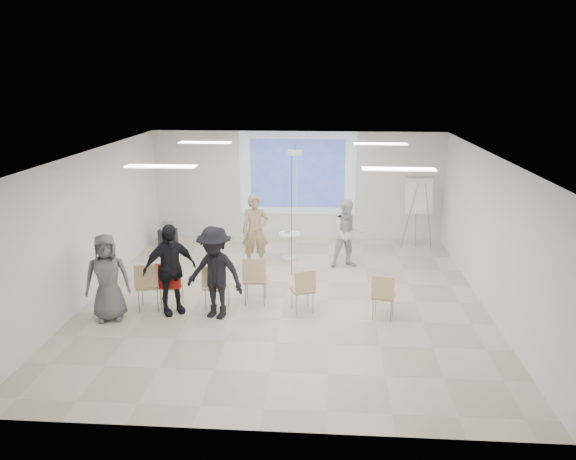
# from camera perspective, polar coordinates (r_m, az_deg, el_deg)

# --- Properties ---
(floor) EXTENTS (8.00, 9.00, 0.10)m
(floor) POSITION_cam_1_polar(r_m,az_deg,el_deg) (11.73, -0.28, -7.18)
(floor) COLOR beige
(floor) RESTS_ON ground
(ceiling) EXTENTS (8.00, 9.00, 0.10)m
(ceiling) POSITION_cam_1_polar(r_m,az_deg,el_deg) (10.91, -0.30, 8.01)
(ceiling) COLOR white
(ceiling) RESTS_ON wall_back
(wall_back) EXTENTS (8.00, 0.10, 3.00)m
(wall_back) POSITION_cam_1_polar(r_m,az_deg,el_deg) (15.65, 0.99, 4.55)
(wall_back) COLOR silver
(wall_back) RESTS_ON floor
(wall_left) EXTENTS (0.10, 9.00, 3.00)m
(wall_left) POSITION_cam_1_polar(r_m,az_deg,el_deg) (12.21, -19.61, 0.49)
(wall_left) COLOR silver
(wall_left) RESTS_ON floor
(wall_right) EXTENTS (0.10, 9.00, 3.00)m
(wall_right) POSITION_cam_1_polar(r_m,az_deg,el_deg) (11.65, 20.00, -0.25)
(wall_right) COLOR silver
(wall_right) RESTS_ON floor
(projection_halo) EXTENTS (3.20, 0.01, 2.30)m
(projection_halo) POSITION_cam_1_polar(r_m,az_deg,el_deg) (15.52, 0.98, 5.77)
(projection_halo) COLOR silver
(projection_halo) RESTS_ON wall_back
(projection_image) EXTENTS (2.60, 0.01, 1.90)m
(projection_image) POSITION_cam_1_polar(r_m,az_deg,el_deg) (15.51, 0.98, 5.76)
(projection_image) COLOR #3651B9
(projection_image) RESTS_ON wall_back
(pedestal_table) EXTENTS (0.60, 0.60, 0.68)m
(pedestal_table) POSITION_cam_1_polar(r_m,az_deg,el_deg) (14.05, 0.18, -1.44)
(pedestal_table) COLOR white
(pedestal_table) RESTS_ON floor
(player_left) EXTENTS (0.80, 0.61, 2.00)m
(player_left) POSITION_cam_1_polar(r_m,az_deg,el_deg) (13.33, -3.35, 0.37)
(player_left) COLOR tan
(player_left) RESTS_ON floor
(player_right) EXTENTS (1.02, 0.88, 1.83)m
(player_right) POSITION_cam_1_polar(r_m,az_deg,el_deg) (13.40, 6.10, 0.02)
(player_right) COLOR silver
(player_right) RESTS_ON floor
(controller_left) EXTENTS (0.06, 0.12, 0.04)m
(controller_left) POSITION_cam_1_polar(r_m,az_deg,el_deg) (13.47, -2.47, 1.93)
(controller_left) COLOR white
(controller_left) RESTS_ON player_left
(controller_right) EXTENTS (0.07, 0.14, 0.04)m
(controller_right) POSITION_cam_1_polar(r_m,az_deg,el_deg) (13.55, 5.34, 1.62)
(controller_right) COLOR white
(controller_right) RESTS_ON player_right
(chair_far_left) EXTENTS (0.51, 0.54, 0.97)m
(chair_far_left) POSITION_cam_1_polar(r_m,az_deg,el_deg) (11.27, -14.03, -5.23)
(chair_far_left) COLOR tan
(chair_far_left) RESTS_ON floor
(chair_left_mid) EXTENTS (0.43, 0.46, 0.89)m
(chair_left_mid) POSITION_cam_1_polar(r_m,az_deg,el_deg) (11.29, -11.89, -5.31)
(chair_left_mid) COLOR tan
(chair_left_mid) RESTS_ON floor
(chair_left_inner) EXTENTS (0.50, 0.53, 0.92)m
(chair_left_inner) POSITION_cam_1_polar(r_m,az_deg,el_deg) (11.04, -7.42, -5.47)
(chair_left_inner) COLOR tan
(chair_left_inner) RESTS_ON floor
(chair_center) EXTENTS (0.49, 0.52, 1.00)m
(chair_center) POSITION_cam_1_polar(r_m,az_deg,el_deg) (11.22, -3.38, -4.75)
(chair_center) COLOR tan
(chair_center) RESTS_ON floor
(chair_right_inner) EXTENTS (0.53, 0.55, 0.88)m
(chair_right_inner) POSITION_cam_1_polar(r_m,az_deg,el_deg) (10.86, 1.60, -5.84)
(chair_right_inner) COLOR tan
(chair_right_inner) RESTS_ON floor
(chair_right_far) EXTENTS (0.50, 0.53, 0.89)m
(chair_right_far) POSITION_cam_1_polar(r_m,az_deg,el_deg) (10.71, 9.66, -6.37)
(chair_right_far) COLOR tan
(chair_right_far) RESTS_ON floor
(red_jacket) EXTENTS (0.50, 0.13, 0.47)m
(red_jacket) POSITION_cam_1_polar(r_m,az_deg,el_deg) (11.10, -12.13, -4.63)
(red_jacket) COLOR maroon
(red_jacket) RESTS_ON chair_left_mid
(laptop) EXTENTS (0.37, 0.30, 0.03)m
(laptop) POSITION_cam_1_polar(r_m,az_deg,el_deg) (11.15, -7.24, -5.54)
(laptop) COLOR black
(laptop) RESTS_ON chair_left_inner
(audience_left) EXTENTS (1.38, 1.26, 2.04)m
(audience_left) POSITION_cam_1_polar(r_m,az_deg,el_deg) (10.92, -11.95, -3.28)
(audience_left) COLOR black
(audience_left) RESTS_ON floor
(audience_mid) EXTENTS (1.47, 1.08, 2.02)m
(audience_mid) POSITION_cam_1_polar(r_m,az_deg,el_deg) (10.58, -7.46, -3.73)
(audience_mid) COLOR black
(audience_mid) RESTS_ON floor
(audience_outer) EXTENTS (1.04, 0.84, 1.86)m
(audience_outer) POSITION_cam_1_polar(r_m,az_deg,el_deg) (10.97, -17.92, -4.12)
(audience_outer) COLOR #5D5E63
(audience_outer) RESTS_ON floor
(flipchart_easel) EXTENTS (0.84, 0.64, 1.94)m
(flipchart_easel) POSITION_cam_1_polar(r_m,az_deg,el_deg) (15.05, 13.16, 3.44)
(flipchart_easel) COLOR gray
(flipchart_easel) RESTS_ON floor
(av_cart) EXTENTS (0.46, 0.38, 0.66)m
(av_cart) POSITION_cam_1_polar(r_m,az_deg,el_deg) (15.43, -12.11, -0.52)
(av_cart) COLOR black
(av_cart) RESTS_ON floor
(ceiling_projector) EXTENTS (0.30, 0.25, 3.00)m
(ceiling_projector) POSITION_cam_1_polar(r_m,az_deg,el_deg) (12.43, 0.69, 7.25)
(ceiling_projector) COLOR white
(ceiling_projector) RESTS_ON ceiling
(fluor_panel_nw) EXTENTS (1.20, 0.30, 0.02)m
(fluor_panel_nw) POSITION_cam_1_polar(r_m,az_deg,el_deg) (13.18, -8.42, 8.79)
(fluor_panel_nw) COLOR white
(fluor_panel_nw) RESTS_ON ceiling
(fluor_panel_ne) EXTENTS (1.20, 0.30, 0.02)m
(fluor_panel_ne) POSITION_cam_1_polar(r_m,az_deg,el_deg) (12.93, 9.37, 8.63)
(fluor_panel_ne) COLOR white
(fluor_panel_ne) RESTS_ON ceiling
(fluor_panel_sw) EXTENTS (1.20, 0.30, 0.02)m
(fluor_panel_sw) POSITION_cam_1_polar(r_m,az_deg,el_deg) (9.83, -12.77, 6.32)
(fluor_panel_sw) COLOR white
(fluor_panel_sw) RESTS_ON ceiling
(fluor_panel_se) EXTENTS (1.20, 0.30, 0.02)m
(fluor_panel_se) POSITION_cam_1_polar(r_m,az_deg,el_deg) (9.48, 11.19, 6.09)
(fluor_panel_se) COLOR white
(fluor_panel_se) RESTS_ON ceiling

